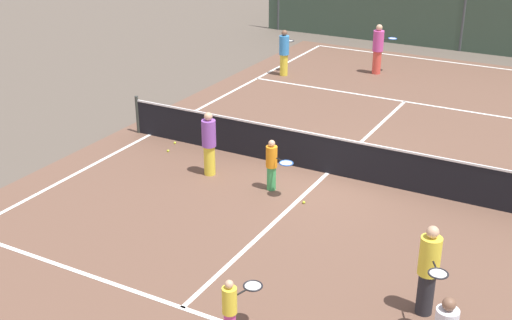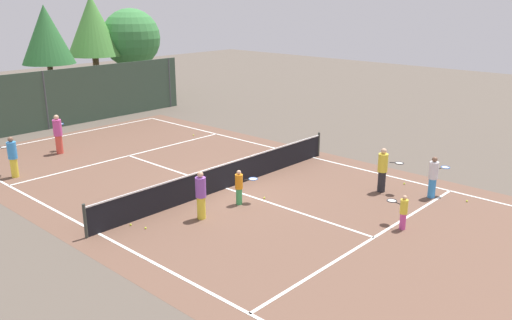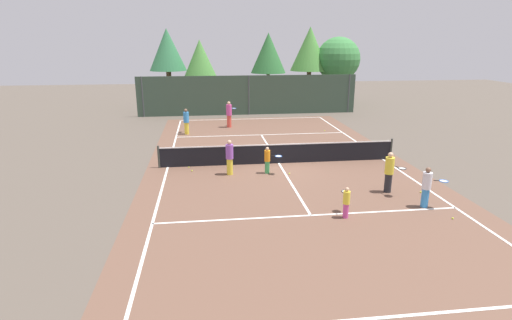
{
  "view_description": "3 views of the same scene",
  "coord_description": "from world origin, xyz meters",
  "px_view_note": "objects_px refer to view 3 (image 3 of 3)",
  "views": [
    {
      "loc": [
        5.75,
        -14.24,
        6.99
      ],
      "look_at": [
        -0.94,
        -2.01,
        0.93
      ],
      "focal_mm": 47.11,
      "sensor_mm": 36.0,
      "label": 1
    },
    {
      "loc": [
        -13.21,
        -13.69,
        6.98
      ],
      "look_at": [
        0.8,
        -0.8,
        1.12
      ],
      "focal_mm": 37.24,
      "sensor_mm": 36.0,
      "label": 2
    },
    {
      "loc": [
        -3.58,
        -19.32,
        5.99
      ],
      "look_at": [
        -1.43,
        -2.22,
        0.88
      ],
      "focal_mm": 28.57,
      "sensor_mm": 36.0,
      "label": 3
    }
  ],
  "objects_px": {
    "player_5": "(230,157)",
    "tennis_ball_3": "(189,167)",
    "tennis_ball_2": "(192,171)",
    "tennis_ball_4": "(453,218)",
    "ball_crate": "(279,155)",
    "tennis_ball_1": "(289,174)",
    "player_4": "(186,121)",
    "tennis_ball_0": "(421,192)",
    "player_6": "(346,202)",
    "player_1": "(389,172)",
    "tennis_ball_5": "(325,131)",
    "player_0": "(229,114)",
    "player_3": "(268,160)",
    "player_2": "(427,187)"
  },
  "relations": [
    {
      "from": "player_6",
      "to": "ball_crate",
      "type": "xyz_separation_m",
      "value": [
        -1.02,
        7.5,
        -0.41
      ]
    },
    {
      "from": "tennis_ball_1",
      "to": "player_0",
      "type": "bearing_deg",
      "value": 100.92
    },
    {
      "from": "player_3",
      "to": "tennis_ball_4",
      "type": "relative_size",
      "value": 19.06
    },
    {
      "from": "tennis_ball_5",
      "to": "player_6",
      "type": "bearing_deg",
      "value": -103.43
    },
    {
      "from": "player_5",
      "to": "tennis_ball_5",
      "type": "relative_size",
      "value": 24.72
    },
    {
      "from": "tennis_ball_3",
      "to": "tennis_ball_1",
      "type": "bearing_deg",
      "value": -18.55
    },
    {
      "from": "player_0",
      "to": "tennis_ball_3",
      "type": "relative_size",
      "value": 27.78
    },
    {
      "from": "player_1",
      "to": "tennis_ball_0",
      "type": "height_order",
      "value": "player_1"
    },
    {
      "from": "tennis_ball_0",
      "to": "tennis_ball_3",
      "type": "bearing_deg",
      "value": 154.35
    },
    {
      "from": "player_5",
      "to": "tennis_ball_2",
      "type": "xyz_separation_m",
      "value": [
        -1.75,
        0.67,
        -0.8
      ]
    },
    {
      "from": "player_2",
      "to": "tennis_ball_0",
      "type": "xyz_separation_m",
      "value": [
        0.61,
        1.39,
        -0.77
      ]
    },
    {
      "from": "tennis_ball_0",
      "to": "tennis_ball_4",
      "type": "bearing_deg",
      "value": -94.2
    },
    {
      "from": "tennis_ball_2",
      "to": "tennis_ball_4",
      "type": "distance_m",
      "value": 11.22
    },
    {
      "from": "tennis_ball_1",
      "to": "tennis_ball_0",
      "type": "bearing_deg",
      "value": -31.77
    },
    {
      "from": "player_6",
      "to": "tennis_ball_1",
      "type": "relative_size",
      "value": 17.1
    },
    {
      "from": "ball_crate",
      "to": "tennis_ball_1",
      "type": "xyz_separation_m",
      "value": [
        0.03,
        -2.6,
        -0.15
      ]
    },
    {
      "from": "tennis_ball_1",
      "to": "player_3",
      "type": "bearing_deg",
      "value": 163.2
    },
    {
      "from": "player_2",
      "to": "tennis_ball_1",
      "type": "xyz_separation_m",
      "value": [
        -4.22,
        4.38,
        -0.77
      ]
    },
    {
      "from": "tennis_ball_3",
      "to": "tennis_ball_4",
      "type": "bearing_deg",
      "value": -37.29
    },
    {
      "from": "player_0",
      "to": "player_2",
      "type": "height_order",
      "value": "player_0"
    },
    {
      "from": "player_0",
      "to": "tennis_ball_1",
      "type": "relative_size",
      "value": 27.78
    },
    {
      "from": "player_5",
      "to": "tennis_ball_3",
      "type": "bearing_deg",
      "value": 147.39
    },
    {
      "from": "tennis_ball_1",
      "to": "tennis_ball_5",
      "type": "distance_m",
      "value": 9.79
    },
    {
      "from": "player_6",
      "to": "tennis_ball_4",
      "type": "distance_m",
      "value": 3.75
    },
    {
      "from": "player_4",
      "to": "tennis_ball_4",
      "type": "relative_size",
      "value": 25.44
    },
    {
      "from": "ball_crate",
      "to": "player_6",
      "type": "bearing_deg",
      "value": -82.24
    },
    {
      "from": "ball_crate",
      "to": "player_4",
      "type": "bearing_deg",
      "value": 127.75
    },
    {
      "from": "player_0",
      "to": "player_5",
      "type": "relative_size",
      "value": 1.12
    },
    {
      "from": "tennis_ball_0",
      "to": "tennis_ball_3",
      "type": "xyz_separation_m",
      "value": [
        -9.48,
        4.55,
        0.0
      ]
    },
    {
      "from": "tennis_ball_3",
      "to": "player_0",
      "type": "bearing_deg",
      "value": 74.71
    },
    {
      "from": "player_1",
      "to": "tennis_ball_3",
      "type": "height_order",
      "value": "player_1"
    },
    {
      "from": "player_4",
      "to": "ball_crate",
      "type": "xyz_separation_m",
      "value": [
        4.99,
        -6.45,
        -0.68
      ]
    },
    {
      "from": "player_0",
      "to": "tennis_ball_0",
      "type": "xyz_separation_m",
      "value": [
        6.93,
        -13.89,
        -0.91
      ]
    },
    {
      "from": "tennis_ball_3",
      "to": "player_5",
      "type": "bearing_deg",
      "value": -32.61
    },
    {
      "from": "player_1",
      "to": "tennis_ball_5",
      "type": "xyz_separation_m",
      "value": [
        0.74,
        11.54,
        -0.84
      ]
    },
    {
      "from": "player_4",
      "to": "player_2",
      "type": "bearing_deg",
      "value": -55.45
    },
    {
      "from": "player_6",
      "to": "ball_crate",
      "type": "relative_size",
      "value": 2.44
    },
    {
      "from": "player_1",
      "to": "tennis_ball_1",
      "type": "height_order",
      "value": "player_1"
    },
    {
      "from": "player_3",
      "to": "tennis_ball_0",
      "type": "relative_size",
      "value": 19.06
    },
    {
      "from": "player_5",
      "to": "tennis_ball_3",
      "type": "height_order",
      "value": "player_5"
    },
    {
      "from": "tennis_ball_0",
      "to": "tennis_ball_1",
      "type": "xyz_separation_m",
      "value": [
        -4.83,
        2.99,
        0.0
      ]
    },
    {
      "from": "player_2",
      "to": "player_6",
      "type": "relative_size",
      "value": 1.37
    },
    {
      "from": "ball_crate",
      "to": "player_5",
      "type": "bearing_deg",
      "value": -139.98
    },
    {
      "from": "tennis_ball_3",
      "to": "player_1",
      "type": "bearing_deg",
      "value": -27.68
    },
    {
      "from": "player_4",
      "to": "tennis_ball_0",
      "type": "height_order",
      "value": "player_4"
    },
    {
      "from": "player_6",
      "to": "tennis_ball_5",
      "type": "relative_size",
      "value": 17.1
    },
    {
      "from": "tennis_ball_1",
      "to": "player_4",
      "type": "bearing_deg",
      "value": 119.03
    },
    {
      "from": "player_2",
      "to": "tennis_ball_0",
      "type": "bearing_deg",
      "value": 66.44
    },
    {
      "from": "ball_crate",
      "to": "tennis_ball_0",
      "type": "height_order",
      "value": "ball_crate"
    },
    {
      "from": "player_4",
      "to": "player_6",
      "type": "xyz_separation_m",
      "value": [
        6.02,
        -13.95,
        -0.27
      ]
    }
  ]
}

